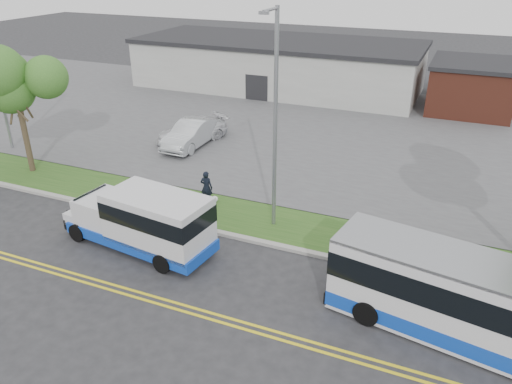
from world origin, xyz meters
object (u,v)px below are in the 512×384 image
at_px(parked_car_a, 191,134).
at_px(transit_bus, 494,309).
at_px(parked_car_b, 192,130).
at_px(streetlight_near, 275,117).
at_px(pedestrian, 206,187).
at_px(shuttle_bus, 146,219).
at_px(tree_west, 14,83).

bearing_deg(parked_car_a, transit_bus, -33.69).
distance_m(parked_car_a, parked_car_b, 1.00).
distance_m(streetlight_near, pedestrian, 5.77).
distance_m(transit_bus, parked_car_b, 22.22).
height_order(pedestrian, parked_car_a, pedestrian).
relative_size(transit_bus, parked_car_a, 2.11).
bearing_deg(pedestrian, parked_car_b, -60.66).
height_order(shuttle_bus, transit_bus, transit_bus).
relative_size(tree_west, parked_car_a, 1.37).
bearing_deg(parked_car_a, parked_car_b, 116.61).
xyz_separation_m(shuttle_bus, parked_car_a, (-4.37, 11.38, -0.49)).
xyz_separation_m(tree_west, parked_car_a, (6.45, 7.03, -4.20)).
bearing_deg(streetlight_near, parked_car_b, 136.94).
bearing_deg(parked_car_b, streetlight_near, -15.13).
xyz_separation_m(tree_west, shuttle_bus, (10.82, -4.34, -3.70)).
xyz_separation_m(shuttle_bus, parked_car_b, (-4.81, 12.27, -0.61)).
bearing_deg(parked_car_b, transit_bus, -7.66).
bearing_deg(tree_west, pedestrian, 1.29).
xyz_separation_m(streetlight_near, shuttle_bus, (-4.18, -3.87, -3.81)).
relative_size(streetlight_near, pedestrian, 5.55).
distance_m(streetlight_near, parked_car_a, 12.17).
bearing_deg(shuttle_bus, parked_car_a, 118.00).
xyz_separation_m(streetlight_near, parked_car_b, (-8.99, 8.40, -4.42)).
xyz_separation_m(pedestrian, parked_car_a, (-4.74, 6.78, -0.03)).
height_order(streetlight_near, parked_car_b, streetlight_near).
bearing_deg(streetlight_near, pedestrian, 169.22).
distance_m(pedestrian, parked_car_a, 8.27).
bearing_deg(tree_west, parked_car_b, 52.81).
height_order(transit_bus, pedestrian, transit_bus).
bearing_deg(transit_bus, parked_car_a, 155.54).
bearing_deg(transit_bus, streetlight_near, 163.35).
height_order(streetlight_near, shuttle_bus, streetlight_near).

